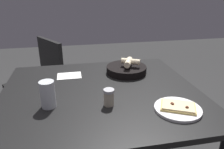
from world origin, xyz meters
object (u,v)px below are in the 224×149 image
at_px(pepper_shaker, 109,98).
at_px(chair_near, 41,78).
at_px(pizza_plate, 178,108).
at_px(dining_table, 101,100).
at_px(bread_basket, 127,69).
at_px(beer_glass, 48,96).

bearing_deg(pepper_shaker, chair_near, 113.93).
bearing_deg(chair_near, pizza_plate, -56.05).
xyz_separation_m(dining_table, bread_basket, (0.22, 0.24, 0.09)).
bearing_deg(pizza_plate, bread_basket, 102.62).
bearing_deg(dining_table, pepper_shaker, -84.59).
bearing_deg(bread_basket, chair_near, 135.98).
xyz_separation_m(bread_basket, beer_glass, (-0.50, -0.37, 0.03)).
height_order(dining_table, pizza_plate, pizza_plate).
bearing_deg(beer_glass, chair_near, 99.67).
bearing_deg(beer_glass, dining_table, 24.11).
height_order(bread_basket, pepper_shaker, bread_basket).
bearing_deg(pepper_shaker, pizza_plate, -19.65).
bearing_deg(pizza_plate, beer_glass, 165.63).
height_order(pizza_plate, bread_basket, bread_basket).
relative_size(dining_table, beer_glass, 8.22).
xyz_separation_m(pepper_shaker, chair_near, (-0.47, 1.07, -0.30)).
bearing_deg(dining_table, beer_glass, -155.89).
bearing_deg(chair_near, bread_basket, -44.02).
height_order(pizza_plate, pepper_shaker, pepper_shaker).
bearing_deg(beer_glass, pizza_plate, -14.37).
height_order(beer_glass, chair_near, beer_glass).
bearing_deg(chair_near, beer_glass, -80.33).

